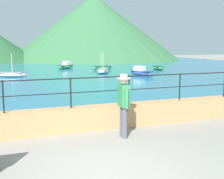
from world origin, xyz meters
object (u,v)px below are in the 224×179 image
at_px(boat_3, 11,74).
at_px(boat_5, 66,66).
at_px(boat_6, 102,68).
at_px(boat_4, 158,68).
at_px(boat_2, 141,72).
at_px(person_walking, 124,102).
at_px(boat_0, 103,71).

distance_m(boat_3, boat_5, 8.90).
height_order(boat_5, boat_6, boat_6).
bearing_deg(boat_4, boat_3, -170.93).
distance_m(boat_2, boat_5, 10.32).
xyz_separation_m(boat_3, boat_5, (5.63, 6.89, 0.07)).
xyz_separation_m(boat_2, boat_3, (-10.11, 2.41, -0.07)).
height_order(boat_2, boat_6, boat_6).
distance_m(person_walking, boat_3, 16.99).
distance_m(boat_2, boat_6, 6.81).
bearing_deg(person_walking, boat_0, 73.59).
xyz_separation_m(boat_5, boat_6, (3.24, -2.61, -0.07)).
bearing_deg(boat_6, boat_5, 141.08).
height_order(boat_4, boat_5, boat_5).
distance_m(person_walking, boat_2, 16.19).
relative_size(boat_0, boat_3, 0.99).
height_order(boat_3, boat_4, boat_3).
bearing_deg(boat_2, boat_4, 48.41).
height_order(boat_2, boat_4, boat_2).
height_order(person_walking, boat_5, person_walking).
distance_m(boat_3, boat_4, 14.45).
bearing_deg(boat_3, boat_2, -13.41).
xyz_separation_m(boat_0, boat_2, (2.36, -2.97, 0.07)).
relative_size(boat_3, boat_6, 1.01).
distance_m(person_walking, boat_0, 18.08).
bearing_deg(boat_4, person_walking, -121.39).
relative_size(boat_3, boat_5, 1.04).
height_order(person_walking, boat_6, boat_6).
bearing_deg(boat_3, boat_4, 9.07).
relative_size(boat_3, boat_4, 1.01).
distance_m(boat_4, boat_5, 9.79).
bearing_deg(person_walking, boat_4, 58.61).
bearing_deg(boat_2, boat_6, 100.50).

